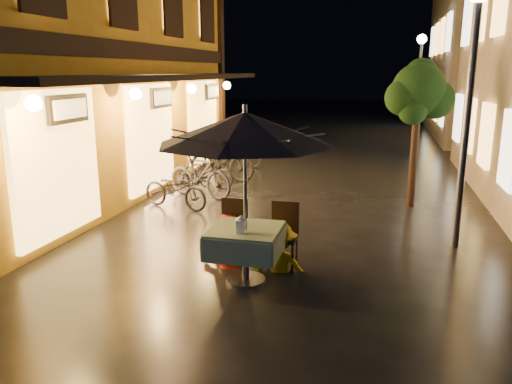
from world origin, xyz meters
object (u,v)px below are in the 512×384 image
(cafe_table, at_px, (246,241))
(person_orange, at_px, (225,216))
(person_yellow, at_px, (280,225))
(bicycle_0, at_px, (175,189))
(patio_umbrella, at_px, (245,129))
(streetlamp_near, at_px, (472,69))
(table_lantern, at_px, (241,223))

(cafe_table, xyz_separation_m, person_orange, (-0.48, 0.60, 0.17))
(person_orange, relative_size, person_yellow, 1.10)
(person_orange, bearing_deg, cafe_table, 117.36)
(person_orange, relative_size, bicycle_0, 0.94)
(cafe_table, bearing_deg, patio_umbrella, -90.00)
(patio_umbrella, relative_size, bicycle_0, 1.53)
(patio_umbrella, distance_m, person_orange, 1.59)
(person_orange, bearing_deg, person_yellow, 164.42)
(person_orange, xyz_separation_m, bicycle_0, (-1.98, 2.73, -0.33))
(streetlamp_near, distance_m, cafe_table, 4.43)
(cafe_table, bearing_deg, person_orange, 128.63)
(person_yellow, xyz_separation_m, bicycle_0, (-2.85, 2.80, -0.26))
(streetlamp_near, relative_size, patio_umbrella, 1.72)
(streetlamp_near, height_order, table_lantern, streetlamp_near)
(person_yellow, relative_size, bicycle_0, 0.85)
(streetlamp_near, bearing_deg, person_orange, -155.45)
(cafe_table, height_order, patio_umbrella, patio_umbrella)
(person_yellow, bearing_deg, person_orange, -11.85)
(cafe_table, height_order, person_yellow, person_yellow)
(streetlamp_near, relative_size, cafe_table, 4.27)
(patio_umbrella, relative_size, person_orange, 1.63)
(streetlamp_near, xyz_separation_m, cafe_table, (-3.05, -2.21, -2.33))
(cafe_table, xyz_separation_m, patio_umbrella, (0.00, -0.00, 1.56))
(table_lantern, bearing_deg, person_yellow, 62.84)
(person_orange, distance_m, person_yellow, 0.87)
(cafe_table, distance_m, bicycle_0, 4.15)
(cafe_table, distance_m, table_lantern, 0.39)
(patio_umbrella, distance_m, bicycle_0, 4.49)
(streetlamp_near, relative_size, person_yellow, 3.08)
(streetlamp_near, distance_m, person_yellow, 3.86)
(table_lantern, bearing_deg, bicycle_0, 124.80)
(table_lantern, relative_size, person_orange, 0.17)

